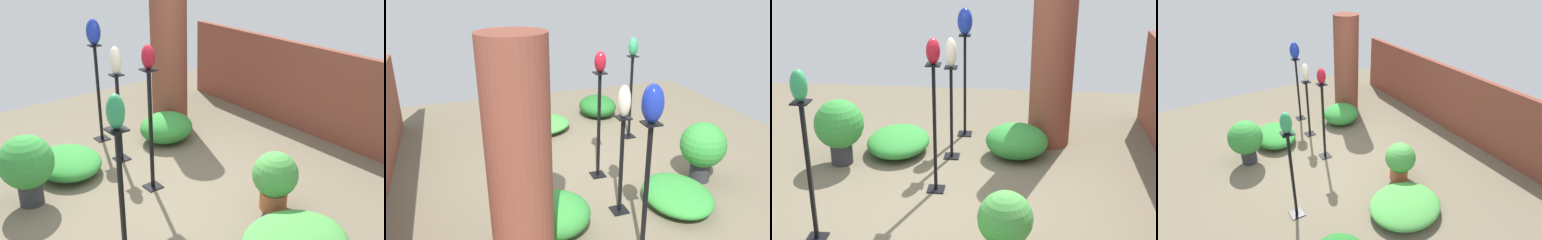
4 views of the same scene
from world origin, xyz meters
TOP-DOWN VIEW (x-y plane):
  - ground_plane at (0.00, 0.00)m, footprint 8.00×8.00m
  - brick_wall_back at (0.00, 2.76)m, footprint 5.60×0.12m
  - brick_pillar at (-1.73, 1.25)m, footprint 0.58×0.58m
  - pedestal_ruby at (-0.20, -0.14)m, footprint 0.20×0.20m
  - pedestal_cobalt at (-1.88, 0.05)m, footprint 0.20×0.20m
  - pedestal_ivory at (-1.11, -0.05)m, footprint 0.20×0.20m
  - pedestal_jade at (0.91, -1.18)m, footprint 0.20×0.20m
  - art_vase_ruby at (-0.20, -0.14)m, footprint 0.16×0.15m
  - art_vase_cobalt at (-1.88, 0.05)m, footprint 0.20×0.21m
  - art_vase_ivory at (-1.11, -0.05)m, footprint 0.16×0.15m
  - art_vase_jade at (0.91, -1.18)m, footprint 0.15×0.16m
  - potted_plant_front_left at (-0.79, -1.45)m, footprint 0.63×0.63m
  - potted_plant_mid_left at (1.05, 0.70)m, footprint 0.52×0.52m
  - foliage_bed_east at (-1.22, -0.80)m, footprint 1.02×0.84m
  - foliage_bed_rear at (-1.22, 0.80)m, footprint 0.75×0.82m

SIDE VIEW (x-z plane):
  - ground_plane at x=0.00m, z-range 0.00..0.00m
  - foliage_bed_east at x=-1.22m, z-range 0.00..0.29m
  - foliage_bed_rear at x=-1.22m, z-range 0.00..0.44m
  - potted_plant_mid_left at x=1.05m, z-range 0.04..0.74m
  - potted_plant_front_left at x=-0.79m, z-range 0.08..0.95m
  - pedestal_ivory at x=-1.11m, z-range -0.05..1.20m
  - pedestal_jade at x=0.91m, z-range -0.05..1.42m
  - pedestal_cobalt at x=-1.88m, z-range -0.05..1.43m
  - brick_wall_back at x=0.00m, z-range 0.00..1.39m
  - pedestal_ruby at x=-0.20m, z-range -0.06..1.48m
  - brick_pillar at x=-1.73m, z-range 0.00..2.33m
  - art_vase_ivory at x=-1.11m, z-range 1.25..1.62m
  - art_vase_jade at x=0.91m, z-range 1.47..1.77m
  - art_vase_cobalt at x=-1.88m, z-range 1.48..1.85m
  - art_vase_ruby at x=-0.20m, z-range 1.54..1.82m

